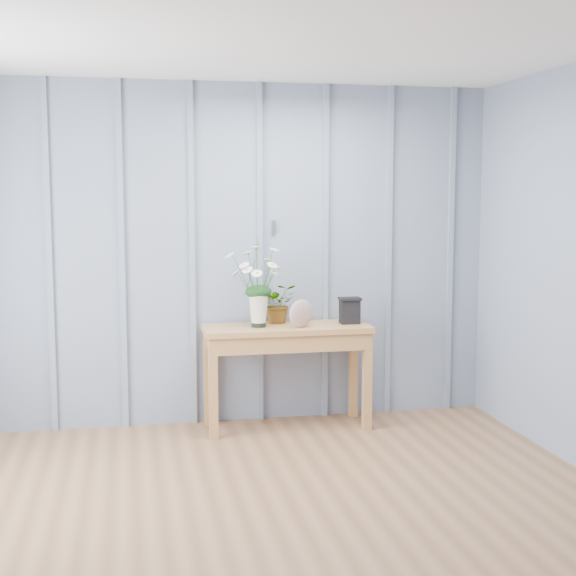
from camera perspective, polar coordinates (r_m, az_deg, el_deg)
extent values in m
plane|color=brown|center=(4.05, -0.14, -18.10)|extent=(4.50, 4.50, 0.00)
cube|color=#7E8BA2|center=(5.91, -4.43, 2.36)|extent=(4.00, 0.01, 2.50)
cube|color=white|center=(3.76, -0.16, 18.95)|extent=(4.00, 4.50, 0.01)
cube|color=#A2A2A7|center=(5.93, -1.02, 4.34)|extent=(0.03, 0.01, 0.10)
cube|color=gray|center=(5.88, -16.61, 2.08)|extent=(0.04, 0.03, 2.50)
cube|color=gray|center=(5.85, -11.73, 2.20)|extent=(0.04, 0.03, 2.50)
cube|color=gray|center=(5.87, -6.84, 2.31)|extent=(0.04, 0.03, 2.50)
cube|color=gray|center=(5.93, -2.02, 2.40)|extent=(0.04, 0.03, 2.50)
cube|color=gray|center=(6.03, 2.67, 2.47)|extent=(0.04, 0.03, 2.50)
cube|color=gray|center=(6.18, 7.18, 2.52)|extent=(0.04, 0.03, 2.50)
cube|color=gray|center=(6.35, 11.46, 2.56)|extent=(0.04, 0.03, 2.50)
cube|color=#B07B43|center=(5.79, -0.10, -2.89)|extent=(1.20, 0.45, 0.04)
cube|color=#B07B43|center=(5.80, -0.10, -3.67)|extent=(1.13, 0.42, 0.12)
cube|color=#B07B43|center=(5.61, -5.34, -7.15)|extent=(0.06, 0.06, 0.71)
cube|color=#B07B43|center=(5.83, 5.65, -6.62)|extent=(0.06, 0.06, 0.71)
cube|color=#B07B43|center=(5.96, -5.71, -6.33)|extent=(0.06, 0.06, 0.71)
cube|color=#B07B43|center=(6.16, 4.66, -5.87)|extent=(0.06, 0.06, 0.71)
cylinder|color=black|center=(5.73, -2.10, -2.46)|extent=(0.10, 0.10, 0.07)
cone|color=white|center=(5.72, -2.11, -1.48)|extent=(0.16, 0.16, 0.24)
ellipsoid|color=#123A15|center=(5.70, -2.11, -0.28)|extent=(0.19, 0.16, 0.10)
imported|color=#123A15|center=(5.89, -0.68, -1.10)|extent=(0.27, 0.23, 0.29)
ellipsoid|color=brown|center=(5.69, 0.95, -1.83)|extent=(0.21, 0.13, 0.20)
cube|color=black|center=(5.89, 4.41, -1.69)|extent=(0.14, 0.11, 0.17)
cube|color=black|center=(5.87, 4.42, -0.77)|extent=(0.16, 0.13, 0.02)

